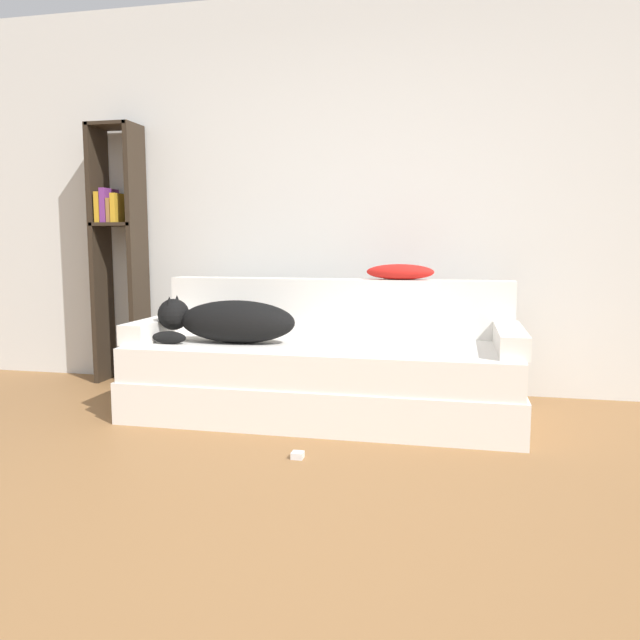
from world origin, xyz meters
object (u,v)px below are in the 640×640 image
at_px(couch, 323,380).
at_px(power_adapter, 298,455).
at_px(throw_pillow, 400,272).
at_px(dog, 228,321).
at_px(bookshelf, 118,242).
at_px(laptop, 343,346).

xyz_separation_m(couch, power_adapter, (0.04, -0.76, -0.20)).
height_order(throw_pillow, power_adapter, throw_pillow).
height_order(dog, power_adapter, dog).
height_order(dog, throw_pillow, throw_pillow).
bearing_deg(couch, dog, -170.72).
bearing_deg(bookshelf, throw_pillow, -6.08).
bearing_deg(couch, power_adapter, -87.16).
bearing_deg(bookshelf, laptop, -21.86).
relative_size(dog, power_adapter, 15.12).
height_order(laptop, power_adapter, laptop).
xyz_separation_m(laptop, bookshelf, (-1.80, 0.72, 0.59)).
xyz_separation_m(dog, laptop, (0.70, -0.03, -0.12)).
distance_m(couch, power_adapter, 0.79).
distance_m(couch, throw_pillow, 0.84).
bearing_deg(dog, couch, 9.28).
xyz_separation_m(couch, dog, (-0.56, -0.09, 0.35)).
distance_m(laptop, power_adapter, 0.78).
distance_m(bookshelf, power_adapter, 2.40).
bearing_deg(power_adapter, bookshelf, 141.27).
bearing_deg(couch, laptop, -41.85).
relative_size(laptop, bookshelf, 0.18).
height_order(laptop, bookshelf, bookshelf).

